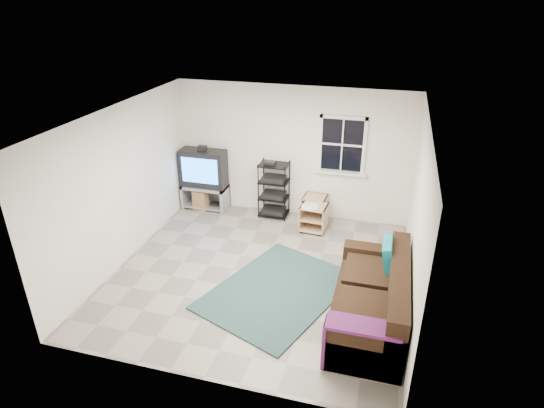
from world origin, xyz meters
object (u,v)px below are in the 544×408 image
(side_table_right, at_px, (314,215))
(sofa, at_px, (373,302))
(av_rack, at_px, (274,193))
(tv_unit, at_px, (204,174))
(side_table_left, at_px, (315,207))

(side_table_right, height_order, sofa, sofa)
(av_rack, relative_size, sofa, 0.53)
(tv_unit, height_order, sofa, tv_unit)
(tv_unit, height_order, side_table_right, tv_unit)
(sofa, bearing_deg, side_table_left, 115.11)
(av_rack, distance_m, side_table_left, 0.86)
(side_table_left, xyz_separation_m, side_table_right, (0.05, -0.40, 0.02))
(av_rack, bearing_deg, sofa, -52.33)
(tv_unit, xyz_separation_m, side_table_left, (2.31, 0.05, -0.47))
(tv_unit, bearing_deg, av_rack, 1.00)
(tv_unit, height_order, av_rack, tv_unit)
(side_table_left, height_order, sofa, sofa)
(side_table_left, distance_m, side_table_right, 0.40)
(side_table_right, bearing_deg, sofa, -62.32)
(side_table_left, bearing_deg, side_table_right, -82.66)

